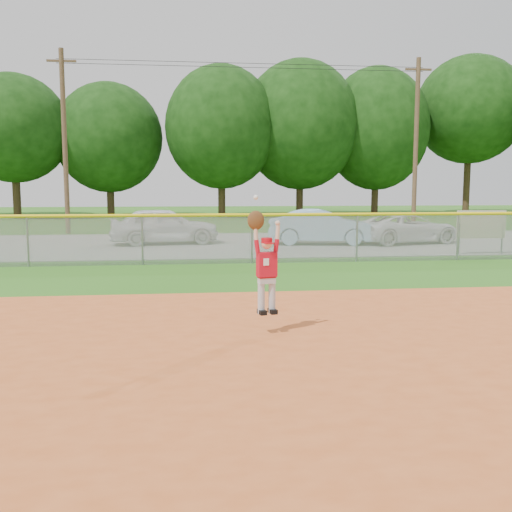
{
  "coord_description": "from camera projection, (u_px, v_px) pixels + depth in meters",
  "views": [
    {
      "loc": [
        -1.85,
        -7.41,
        2.38
      ],
      "look_at": [
        -0.68,
        2.93,
        1.1
      ],
      "focal_mm": 40.0,
      "sensor_mm": 36.0,
      "label": 1
    }
  ],
  "objects": [
    {
      "name": "sponsor_sign",
      "position": [
        481.0,
        226.0,
        19.66
      ],
      "size": [
        1.74,
        0.1,
        1.55
      ],
      "color": "gray",
      "rests_on": "ground"
    },
    {
      "name": "power_lines",
      "position": [
        246.0,
        141.0,
        29.05
      ],
      "size": [
        19.4,
        0.24,
        9.0
      ],
      "color": "#4C3823",
      "rests_on": "ground"
    },
    {
      "name": "ground",
      "position": [
        329.0,
        361.0,
        7.81
      ],
      "size": [
        120.0,
        120.0,
        0.0
      ],
      "primitive_type": "plane",
      "color": "#285E15",
      "rests_on": "ground"
    },
    {
      "name": "outfield_fence",
      "position": [
        252.0,
        235.0,
        17.56
      ],
      "size": [
        40.06,
        0.1,
        1.55
      ],
      "color": "gray",
      "rests_on": "ground"
    },
    {
      "name": "tree_line",
      "position": [
        226.0,
        119.0,
        44.37
      ],
      "size": [
        62.37,
        13.0,
        14.43
      ],
      "color": "#422D1C",
      "rests_on": "ground"
    },
    {
      "name": "car_blue",
      "position": [
        322.0,
        227.0,
        23.07
      ],
      "size": [
        4.49,
        2.19,
        1.42
      ],
      "primitive_type": "imported",
      "rotation": [
        0.0,
        0.0,
        1.41
      ],
      "color": "#97C1E1",
      "rests_on": "parking_strip"
    },
    {
      "name": "car_white_a",
      "position": [
        164.0,
        226.0,
        23.2
      ],
      "size": [
        4.61,
        2.43,
        1.5
      ],
      "primitive_type": "imported",
      "rotation": [
        0.0,
        0.0,
        1.73
      ],
      "color": "white",
      "rests_on": "parking_strip"
    },
    {
      "name": "clay_infield",
      "position": [
        413.0,
        465.0,
        4.85
      ],
      "size": [
        24.0,
        16.0,
        0.04
      ],
      "primitive_type": "cube",
      "color": "#BD5322",
      "rests_on": "ground"
    },
    {
      "name": "car_white_b",
      "position": [
        407.0,
        228.0,
        23.53
      ],
      "size": [
        4.74,
        3.05,
        1.21
      ],
      "primitive_type": "imported",
      "rotation": [
        0.0,
        0.0,
        1.82
      ],
      "color": "white",
      "rests_on": "parking_strip"
    },
    {
      "name": "ballplayer",
      "position": [
        265.0,
        263.0,
        8.99
      ],
      "size": [
        0.55,
        0.27,
        1.89
      ],
      "color": "silver",
      "rests_on": "ground"
    },
    {
      "name": "parking_strip",
      "position": [
        237.0,
        243.0,
        23.59
      ],
      "size": [
        44.0,
        10.0,
        0.03
      ],
      "primitive_type": "cube",
      "color": "gray",
      "rests_on": "ground"
    }
  ]
}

